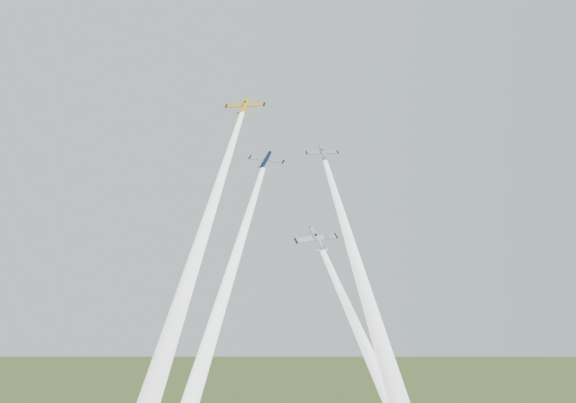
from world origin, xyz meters
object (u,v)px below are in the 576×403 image
object	(u,v)px
plane_yellow	(245,106)
plane_navy	(266,160)
plane_silver_right	(323,153)
plane_silver_low	(317,239)

from	to	relation	value
plane_yellow	plane_navy	world-z (taller)	plane_yellow
plane_navy	plane_silver_right	bearing A→B (deg)	37.36
plane_yellow	plane_silver_right	bearing A→B (deg)	9.54
plane_silver_right	plane_silver_low	world-z (taller)	plane_silver_right
plane_yellow	plane_silver_low	bearing A→B (deg)	-39.29
plane_navy	plane_silver_low	world-z (taller)	plane_navy
plane_yellow	plane_silver_low	distance (m)	34.56
plane_yellow	plane_silver_right	size ratio (longest dim) A/B	1.23
plane_yellow	plane_navy	bearing A→B (deg)	-40.37
plane_yellow	plane_silver_right	distance (m)	18.13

